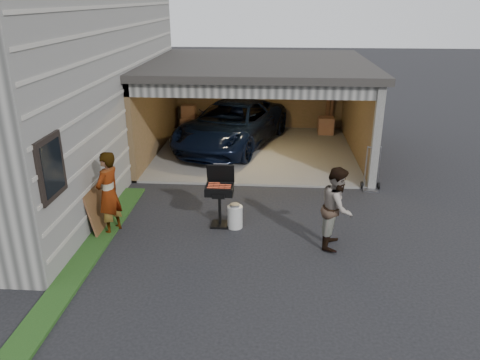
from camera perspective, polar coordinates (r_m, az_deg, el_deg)
The scene contains 10 objects.
ground at distance 9.38m, azimuth -4.29°, elevation -8.72°, with size 80.00×80.00×0.00m, color black.
groundcover_strip at distance 9.14m, azimuth -19.58°, elevation -10.74°, with size 0.50×8.00×0.06m, color #193814.
garage at distance 15.09m, azimuth 2.10°, elevation 10.61°, with size 6.80×6.30×2.90m.
minivan at distance 15.50m, azimuth -1.03°, elevation 6.58°, with size 2.41×5.24×1.46m, color black.
woman at distance 10.10m, azimuth -15.74°, elevation -1.55°, with size 0.66×0.43×1.80m, color #A7C0D3.
man at distance 9.42m, azimuth 11.74°, elevation -3.30°, with size 0.81×0.63×1.67m, color #47221C.
bbq_grill at distance 10.07m, azimuth -2.50°, elevation -1.42°, with size 0.60×0.53×1.33m.
propane_tank at distance 10.18m, azimuth -0.62°, elevation -4.51°, with size 0.33×0.33×0.50m, color silver.
plywood_panel at distance 10.41m, azimuth -16.97°, elevation -3.47°, with size 0.04×0.88×0.98m, color #4F371B.
hand_truck at distance 12.61m, azimuth 15.67°, elevation -0.19°, with size 0.49×0.37×1.17m.
Camera 1 is at (1.26, -8.02, 4.71)m, focal length 35.00 mm.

